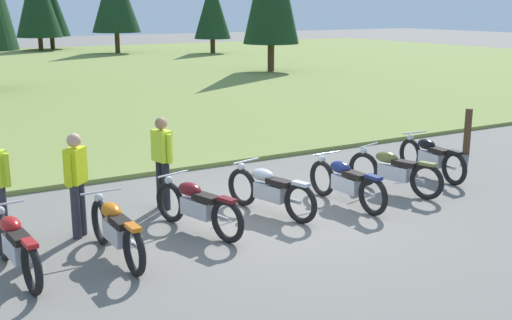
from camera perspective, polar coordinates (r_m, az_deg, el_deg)
ground_plane at (r=11.08m, az=1.60°, el=-5.16°), size 140.00×140.00×0.00m
grass_moorland at (r=35.16m, az=-21.59°, el=6.95°), size 80.00×44.00×0.10m
motorcycle_red at (r=9.22m, az=-20.71°, el=-7.15°), size 0.62×2.10×0.88m
motorcycle_orange at (r=9.43m, az=-12.43°, el=-6.10°), size 0.62×2.10×0.88m
motorcycle_maroon at (r=10.32m, az=-5.31°, el=-4.09°), size 0.79×2.05×0.88m
motorcycle_silver at (r=11.14m, az=1.23°, el=-2.69°), size 0.77×2.06×0.88m
motorcycle_navy at (r=11.75m, az=8.06°, el=-1.96°), size 0.62×2.10×0.88m
motorcycle_olive at (r=12.72m, az=12.22°, el=-0.93°), size 0.82×2.04×0.88m
motorcycle_black at (r=14.06m, az=15.40°, el=0.27°), size 0.62×2.10×0.88m
rider_with_back_turned at (r=10.30m, az=-15.78°, el=-1.63°), size 0.41×0.42×1.67m
rider_near_row_end at (r=11.44m, az=-8.40°, el=0.24°), size 0.29×0.54×1.67m
trail_marker_post at (r=16.47m, az=18.41°, el=2.42°), size 0.12×0.12×1.13m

